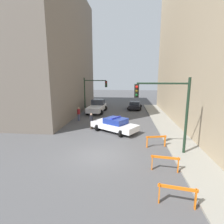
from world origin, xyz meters
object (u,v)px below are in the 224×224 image
Objects in this scene: white_truck at (97,106)px; pedestrian_corner at (79,114)px; barrier_mid at (165,161)px; pedestrian_crossing at (91,121)px; barrier_front at (177,193)px; parked_car_near at (135,105)px; police_car at (115,125)px; barrier_back at (156,139)px; traffic_light_near at (170,104)px; traffic_light_far at (92,90)px.

pedestrian_corner is (-1.39, -5.23, -0.04)m from white_truck.
pedestrian_crossing is at bearing 127.11° from barrier_mid.
barrier_front is at bearing -67.46° from white_truck.
police_car is at bearing -95.12° from parked_car_near.
white_truck reaches higher than barrier_back.
police_car is at bearing 115.96° from barrier_mid.
parked_car_near is (-1.58, 17.20, -2.86)m from traffic_light_near.
barrier_back is (8.22, -7.60, -0.24)m from pedestrian_corner.
pedestrian_crossing is at bearing -80.82° from white_truck.
barrier_front is 1.00× the size of barrier_mid.
pedestrian_crossing is (-6.50, 5.38, -2.67)m from traffic_light_near.
traffic_light_far is at bearing 57.96° from police_car.
barrier_back is (1.01, -16.08, -0.06)m from parked_car_near.
police_car is 6.26m from pedestrian_corner.
parked_car_near is 2.83× the size of barrier_back.
parked_car_near is 19.63m from barrier_mid.
white_truck is 5.41m from pedestrian_corner.
police_car is 9.90m from white_truck.
parked_car_near is (6.45, 3.76, -2.72)m from traffic_light_far.
traffic_light_near is 1.16× the size of parked_car_near.
white_truck is at bearing 117.91° from traffic_light_near.
traffic_light_near reaches higher than traffic_light_far.
white_truck is 17.70m from barrier_mid.
barrier_mid is (3.43, -7.04, -0.11)m from police_car.
pedestrian_corner is at bearing 135.36° from pedestrian_crossing.
traffic_light_near reaches higher than police_car.
traffic_light_far is 3.30× the size of barrier_back.
pedestrian_corner reaches higher than barrier_mid.
barrier_front and barrier_back have the same top height.
traffic_light_near is 15.66m from traffic_light_far.
parked_car_near is (2.46, 12.56, -0.05)m from police_car.
barrier_front is at bearing -91.13° from barrier_back.
pedestrian_corner is at bearing -124.38° from parked_car_near.
police_car is 2.57m from pedestrian_crossing.
barrier_mid is at bearing -120.44° from police_car.
traffic_light_far is 1.16× the size of parked_car_near.
traffic_light_near is 3.13× the size of pedestrian_corner.
barrier_back is at bearing -58.74° from white_truck.
police_car is at bearing 134.70° from barrier_back.
barrier_back is at bearing -58.78° from traffic_light_far.
white_truck is 8.63m from pedestrian_crossing.
pedestrian_corner is 1.05× the size of barrier_front.
police_car is 2.98× the size of pedestrian_corner.
barrier_front is (7.34, -18.62, -2.78)m from traffic_light_far.
pedestrian_crossing is at bearing 106.83° from police_car.
barrier_front is at bearing -97.62° from traffic_light_near.
police_car is 1.11× the size of parked_car_near.
police_car is 0.90× the size of white_truck.
barrier_mid is at bearing -64.92° from traffic_light_far.
traffic_light_far is 5.40m from pedestrian_corner.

